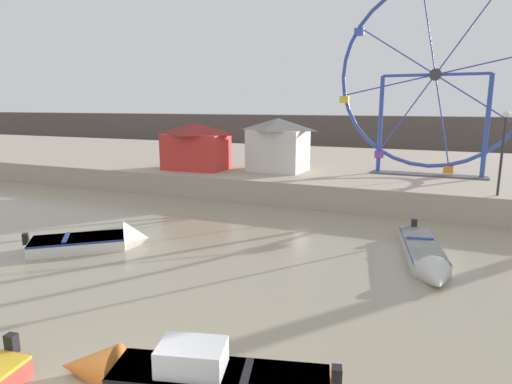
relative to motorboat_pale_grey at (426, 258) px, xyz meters
name	(u,v)px	position (x,y,z in m)	size (l,w,h in m)	color
quay_promenade	(360,171)	(-5.37, 17.80, 0.43)	(110.00, 22.39, 1.39)	tan
distant_town_skyline	(392,134)	(-5.37, 40.53, 1.93)	(140.00, 3.00, 4.40)	#564C47
motorboat_pale_grey	(426,258)	(0.00, 0.00, 0.00)	(2.25, 6.20, 1.16)	silver
motorboat_white_red_stripe	(102,241)	(-12.35, -3.08, 0.01)	(4.53, 4.10, 1.52)	silver
motorboat_orange_hull	(171,371)	(-4.75, -9.46, 0.00)	(5.98, 2.59, 1.30)	orange
ferris_wheel_blue_frame	(435,78)	(-0.38, 12.73, 7.06)	(11.41, 1.20, 11.82)	#334CA8
carnival_booth_white_ticket	(278,144)	(-9.77, 10.94, 2.95)	(4.12, 3.24, 3.51)	silver
carnival_booth_red_striped	(196,145)	(-15.19, 9.40, 2.78)	(4.64, 3.06, 3.19)	red
promenade_lamp_near	(503,141)	(2.96, 7.45, 3.79)	(0.32, 0.32, 4.10)	#2D2D33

